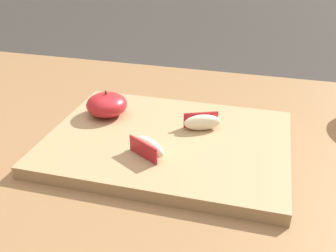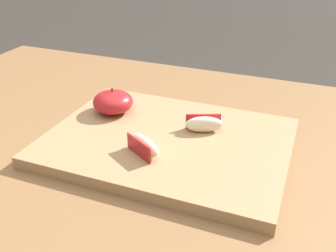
% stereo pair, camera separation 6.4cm
% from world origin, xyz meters
% --- Properties ---
extents(dining_table, '(1.20, 0.78, 0.72)m').
position_xyz_m(dining_table, '(0.00, 0.00, 0.61)').
color(dining_table, brown).
rests_on(dining_table, ground_plane).
extents(cutting_board, '(0.40, 0.30, 0.02)m').
position_xyz_m(cutting_board, '(0.04, 0.00, 0.73)').
color(cutting_board, '#A37F56').
rests_on(cutting_board, dining_table).
extents(apple_half_skin_up, '(0.08, 0.08, 0.05)m').
position_xyz_m(apple_half_skin_up, '(-0.10, 0.05, 0.76)').
color(apple_half_skin_up, '#B21E23').
rests_on(apple_half_skin_up, cutting_board).
extents(apple_wedge_left, '(0.07, 0.05, 0.03)m').
position_xyz_m(apple_wedge_left, '(0.09, 0.04, 0.76)').
color(apple_wedge_left, beige).
rests_on(apple_wedge_left, cutting_board).
extents(apple_wedge_right, '(0.07, 0.05, 0.03)m').
position_xyz_m(apple_wedge_right, '(0.02, -0.06, 0.76)').
color(apple_wedge_right, beige).
rests_on(apple_wedge_right, cutting_board).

